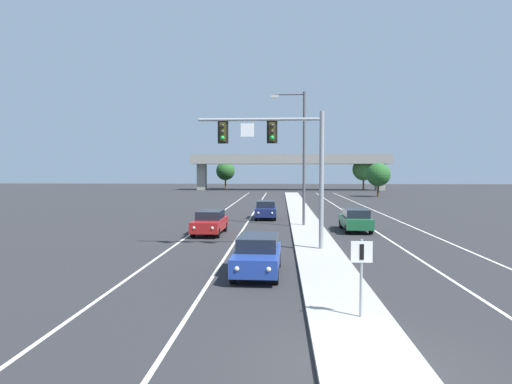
{
  "coord_description": "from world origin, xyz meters",
  "views": [
    {
      "loc": [
        -1.97,
        -9.45,
        4.28
      ],
      "look_at": [
        -3.2,
        12.45,
        3.2
      ],
      "focal_mm": 30.97,
      "sensor_mm": 36.0,
      "label": 1
    }
  ],
  "objects_px": {
    "median_sign_post": "(361,266)",
    "car_receding_green": "(355,220)",
    "car_oncoming_blue": "(258,254)",
    "car_oncoming_red": "(210,222)",
    "tree_far_left_c": "(225,171)",
    "street_lamp_median": "(301,150)",
    "car_oncoming_navy": "(266,209)",
    "tree_far_right_c": "(378,175)",
    "tree_far_right_a": "(364,169)",
    "overhead_signal_mast": "(282,151)"
  },
  "relations": [
    {
      "from": "overhead_signal_mast",
      "to": "car_oncoming_navy",
      "type": "relative_size",
      "value": 1.61
    },
    {
      "from": "overhead_signal_mast",
      "to": "car_receding_green",
      "type": "xyz_separation_m",
      "value": [
        5.2,
        7.93,
        -4.48
      ]
    },
    {
      "from": "car_receding_green",
      "to": "car_oncoming_navy",
      "type": "bearing_deg",
      "value": 130.55
    },
    {
      "from": "tree_far_right_a",
      "to": "tree_far_left_c",
      "type": "relative_size",
      "value": 1.08
    },
    {
      "from": "median_sign_post",
      "to": "car_receding_green",
      "type": "relative_size",
      "value": 0.49
    },
    {
      "from": "median_sign_post",
      "to": "car_oncoming_red",
      "type": "height_order",
      "value": "median_sign_post"
    },
    {
      "from": "car_oncoming_blue",
      "to": "car_receding_green",
      "type": "xyz_separation_m",
      "value": [
        6.2,
        13.25,
        0.0
      ]
    },
    {
      "from": "street_lamp_median",
      "to": "tree_far_right_a",
      "type": "xyz_separation_m",
      "value": [
        16.18,
        62.26,
        -1.33
      ]
    },
    {
      "from": "tree_far_right_a",
      "to": "tree_far_left_c",
      "type": "bearing_deg",
      "value": 167.01
    },
    {
      "from": "car_oncoming_blue",
      "to": "car_oncoming_navy",
      "type": "bearing_deg",
      "value": 90.98
    },
    {
      "from": "tree_far_left_c",
      "to": "street_lamp_median",
      "type": "bearing_deg",
      "value": -78.22
    },
    {
      "from": "car_oncoming_blue",
      "to": "tree_far_right_c",
      "type": "bearing_deg",
      "value": 72.89
    },
    {
      "from": "car_oncoming_blue",
      "to": "tree_far_right_c",
      "type": "relative_size",
      "value": 0.82
    },
    {
      "from": "overhead_signal_mast",
      "to": "street_lamp_median",
      "type": "relative_size",
      "value": 0.72
    },
    {
      "from": "car_oncoming_navy",
      "to": "tree_far_right_a",
      "type": "bearing_deg",
      "value": 71.48
    },
    {
      "from": "car_oncoming_navy",
      "to": "car_receding_green",
      "type": "relative_size",
      "value": 1.0
    },
    {
      "from": "median_sign_post",
      "to": "car_oncoming_blue",
      "type": "bearing_deg",
      "value": 120.01
    },
    {
      "from": "car_oncoming_red",
      "to": "car_receding_green",
      "type": "bearing_deg",
      "value": 11.89
    },
    {
      "from": "car_oncoming_red",
      "to": "tree_far_right_c",
      "type": "height_order",
      "value": "tree_far_right_c"
    },
    {
      "from": "overhead_signal_mast",
      "to": "median_sign_post",
      "type": "relative_size",
      "value": 3.27
    },
    {
      "from": "tree_far_right_a",
      "to": "tree_far_right_c",
      "type": "xyz_separation_m",
      "value": [
        -1.99,
        -23.55,
        -0.88
      ]
    },
    {
      "from": "car_oncoming_blue",
      "to": "tree_far_left_c",
      "type": "relative_size",
      "value": 0.71
    },
    {
      "from": "street_lamp_median",
      "to": "car_oncoming_navy",
      "type": "relative_size",
      "value": 2.23
    },
    {
      "from": "median_sign_post",
      "to": "car_oncoming_blue",
      "type": "distance_m",
      "value": 6.47
    },
    {
      "from": "car_oncoming_red",
      "to": "tree_far_left_c",
      "type": "relative_size",
      "value": 0.71
    },
    {
      "from": "car_receding_green",
      "to": "tree_far_left_c",
      "type": "bearing_deg",
      "value": 104.29
    },
    {
      "from": "car_oncoming_red",
      "to": "tree_far_right_c",
      "type": "distance_m",
      "value": 47.63
    },
    {
      "from": "street_lamp_median",
      "to": "tree_far_left_c",
      "type": "relative_size",
      "value": 1.58
    },
    {
      "from": "car_oncoming_blue",
      "to": "car_receding_green",
      "type": "relative_size",
      "value": 1.01
    },
    {
      "from": "median_sign_post",
      "to": "tree_far_left_c",
      "type": "relative_size",
      "value": 0.35
    },
    {
      "from": "median_sign_post",
      "to": "street_lamp_median",
      "type": "relative_size",
      "value": 0.22
    },
    {
      "from": "street_lamp_median",
      "to": "tree_far_right_a",
      "type": "relative_size",
      "value": 1.46
    },
    {
      "from": "street_lamp_median",
      "to": "tree_far_right_c",
      "type": "bearing_deg",
      "value": 69.87
    },
    {
      "from": "median_sign_post",
      "to": "car_oncoming_navy",
      "type": "bearing_deg",
      "value": 97.68
    },
    {
      "from": "tree_far_left_c",
      "to": "tree_far_right_c",
      "type": "xyz_separation_m",
      "value": [
        28.65,
        -30.62,
        -0.55
      ]
    },
    {
      "from": "car_oncoming_blue",
      "to": "tree_far_right_a",
      "type": "distance_m",
      "value": 79.93
    },
    {
      "from": "car_oncoming_navy",
      "to": "car_oncoming_blue",
      "type": "bearing_deg",
      "value": -89.02
    },
    {
      "from": "median_sign_post",
      "to": "car_oncoming_blue",
      "type": "relative_size",
      "value": 0.49
    },
    {
      "from": "street_lamp_median",
      "to": "car_oncoming_navy",
      "type": "xyz_separation_m",
      "value": [
        -2.82,
        5.54,
        -4.97
      ]
    },
    {
      "from": "car_receding_green",
      "to": "tree_far_right_a",
      "type": "height_order",
      "value": "tree_far_right_a"
    },
    {
      "from": "median_sign_post",
      "to": "tree_far_left_c",
      "type": "xyz_separation_m",
      "value": [
        -15.21,
        90.27,
        2.55
      ]
    },
    {
      "from": "car_oncoming_red",
      "to": "car_receding_green",
      "type": "distance_m",
      "value": 10.2
    },
    {
      "from": "car_oncoming_red",
      "to": "car_oncoming_navy",
      "type": "bearing_deg",
      "value": 70.7
    },
    {
      "from": "car_oncoming_navy",
      "to": "tree_far_right_a",
      "type": "xyz_separation_m",
      "value": [
        19.0,
        56.72,
        3.65
      ]
    },
    {
      "from": "car_oncoming_blue",
      "to": "car_oncoming_red",
      "type": "height_order",
      "value": "same"
    },
    {
      "from": "street_lamp_median",
      "to": "tree_far_right_a",
      "type": "height_order",
      "value": "street_lamp_median"
    },
    {
      "from": "car_oncoming_red",
      "to": "car_oncoming_blue",
      "type": "bearing_deg",
      "value": -71.29
    },
    {
      "from": "car_oncoming_navy",
      "to": "tree_far_right_a",
      "type": "height_order",
      "value": "tree_far_right_a"
    },
    {
      "from": "median_sign_post",
      "to": "tree_far_right_c",
      "type": "bearing_deg",
      "value": 77.3
    },
    {
      "from": "car_oncoming_red",
      "to": "tree_far_left_c",
      "type": "height_order",
      "value": "tree_far_left_c"
    }
  ]
}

